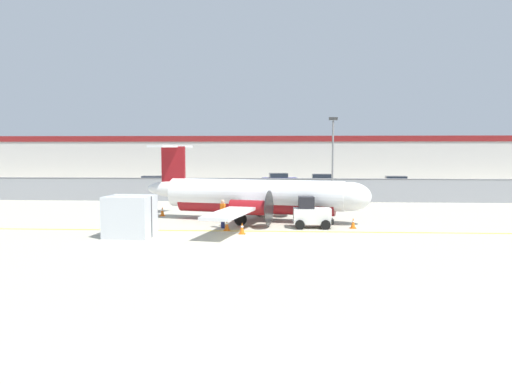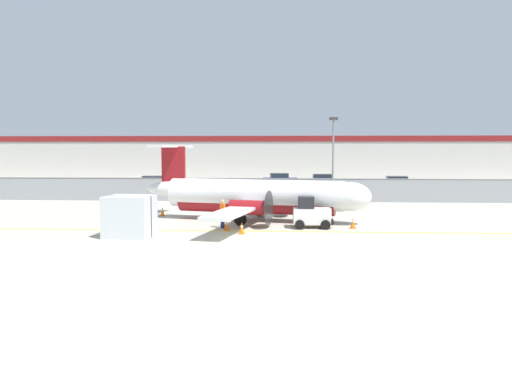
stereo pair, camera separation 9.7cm
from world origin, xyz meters
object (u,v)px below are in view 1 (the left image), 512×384
(traffic_cone_far_left, at_px, (227,225))
(parked_car_3, at_px, (320,181))
(parked_car_0, at_px, (153,183))
(parked_car_2, at_px, (279,180))
(baggage_tug, at_px, (311,214))
(traffic_cone_near_right, at_px, (242,228))
(traffic_cone_near_left, at_px, (162,212))
(parked_car_1, at_px, (193,187))
(ground_crew_worker, at_px, (223,212))
(cargo_container, at_px, (130,216))
(traffic_cone_far_right, at_px, (353,223))
(parked_car_4, at_px, (395,183))
(apron_light_pole, at_px, (333,153))
(commuter_airplane, at_px, (259,196))

(traffic_cone_far_left, relative_size, parked_car_3, 0.15)
(parked_car_0, distance_m, parked_car_2, 15.58)
(baggage_tug, relative_size, parked_car_2, 0.54)
(baggage_tug, xyz_separation_m, traffic_cone_near_right, (-3.92, -2.34, -0.54))
(traffic_cone_near_left, distance_m, parked_car_1, 15.24)
(ground_crew_worker, bearing_deg, baggage_tug, -23.14)
(parked_car_0, relative_size, parked_car_2, 0.99)
(parked_car_0, bearing_deg, parked_car_3, 9.04)
(cargo_container, height_order, traffic_cone_near_left, cargo_container)
(cargo_container, xyz_separation_m, parked_car_1, (-0.95, 23.51, -0.21))
(parked_car_3, bearing_deg, traffic_cone_near_left, 62.29)
(ground_crew_worker, height_order, parked_car_0, same)
(traffic_cone_far_left, height_order, parked_car_0, parked_car_0)
(parked_car_0, bearing_deg, traffic_cone_far_right, -59.89)
(ground_crew_worker, xyz_separation_m, parked_car_4, (15.80, 26.41, -0.06))
(traffic_cone_far_right, bearing_deg, ground_crew_worker, -177.77)
(ground_crew_worker, xyz_separation_m, parked_car_3, (7.95, 30.56, -0.06))
(baggage_tug, height_order, cargo_container, cargo_container)
(parked_car_1, distance_m, apron_light_pole, 15.70)
(parked_car_0, bearing_deg, commuter_airplane, -66.44)
(traffic_cone_near_right, relative_size, traffic_cone_far_right, 1.00)
(ground_crew_worker, bearing_deg, traffic_cone_far_left, -95.93)
(parked_car_3, bearing_deg, parked_car_1, 36.37)
(traffic_cone_far_left, bearing_deg, parked_car_1, 105.48)
(traffic_cone_near_left, height_order, parked_car_4, parked_car_4)
(baggage_tug, height_order, ground_crew_worker, baggage_tug)
(commuter_airplane, distance_m, traffic_cone_near_left, 7.29)
(ground_crew_worker, bearing_deg, parked_car_2, 57.89)
(commuter_airplane, height_order, ground_crew_worker, commuter_airplane)
(parked_car_1, relative_size, parked_car_4, 1.01)
(traffic_cone_near_left, bearing_deg, traffic_cone_far_left, -48.76)
(commuter_airplane, xyz_separation_m, traffic_cone_near_left, (-6.89, 2.01, -1.29))
(traffic_cone_near_left, relative_size, traffic_cone_far_left, 1.00)
(ground_crew_worker, xyz_separation_m, traffic_cone_far_right, (7.70, 0.30, -0.64))
(traffic_cone_near_right, distance_m, parked_car_1, 23.31)
(apron_light_pole, bearing_deg, traffic_cone_near_left, -149.60)
(ground_crew_worker, bearing_deg, parked_car_0, 86.44)
(baggage_tug, relative_size, parked_car_3, 0.56)
(baggage_tug, height_order, traffic_cone_far_right, baggage_tug)
(baggage_tug, relative_size, traffic_cone_near_right, 3.69)
(apron_light_pole, bearing_deg, parked_car_0, 144.99)
(parked_car_3, bearing_deg, traffic_cone_far_right, 88.53)
(baggage_tug, height_order, traffic_cone_near_left, baggage_tug)
(traffic_cone_near_left, xyz_separation_m, parked_car_1, (-0.64, 15.21, 0.58))
(parked_car_0, bearing_deg, ground_crew_worker, -73.23)
(cargo_container, height_order, apron_light_pole, apron_light_pole)
(parked_car_4, bearing_deg, parked_car_1, 20.30)
(parked_car_0, xyz_separation_m, parked_car_3, (18.82, 5.22, 0.00))
(traffic_cone_near_right, relative_size, parked_car_4, 0.15)
(traffic_cone_near_right, bearing_deg, traffic_cone_near_left, 131.26)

